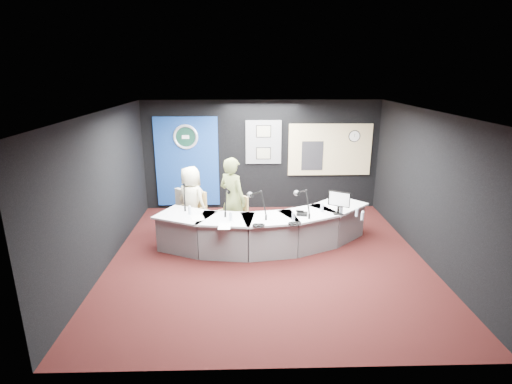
{
  "coord_description": "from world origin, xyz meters",
  "views": [
    {
      "loc": [
        -0.42,
        -7.03,
        3.5
      ],
      "look_at": [
        -0.2,
        0.8,
        1.1
      ],
      "focal_mm": 28.0,
      "sensor_mm": 36.0,
      "label": 1
    }
  ],
  "objects_px": {
    "armchair_left": "(192,213)",
    "person_woman": "(232,199)",
    "broadcast_desk": "(264,229)",
    "person_man": "(191,201)",
    "armchair_right": "(233,220)"
  },
  "relations": [
    {
      "from": "broadcast_desk",
      "to": "armchair_right",
      "type": "bearing_deg",
      "value": 149.48
    },
    {
      "from": "person_man",
      "to": "person_woman",
      "type": "xyz_separation_m",
      "value": [
        0.91,
        -0.31,
        0.13
      ]
    },
    {
      "from": "broadcast_desk",
      "to": "person_man",
      "type": "xyz_separation_m",
      "value": [
        -1.55,
        0.69,
        0.39
      ]
    },
    {
      "from": "broadcast_desk",
      "to": "person_man",
      "type": "bearing_deg",
      "value": 155.99
    },
    {
      "from": "armchair_left",
      "to": "armchair_right",
      "type": "height_order",
      "value": "armchair_left"
    },
    {
      "from": "broadcast_desk",
      "to": "armchair_left",
      "type": "height_order",
      "value": "armchair_left"
    },
    {
      "from": "broadcast_desk",
      "to": "armchair_right",
      "type": "relative_size",
      "value": 5.16
    },
    {
      "from": "broadcast_desk",
      "to": "person_man",
      "type": "height_order",
      "value": "person_man"
    },
    {
      "from": "armchair_right",
      "to": "person_man",
      "type": "bearing_deg",
      "value": -150.11
    },
    {
      "from": "armchair_left",
      "to": "person_woman",
      "type": "xyz_separation_m",
      "value": [
        0.91,
        -0.31,
        0.4
      ]
    },
    {
      "from": "armchair_right",
      "to": "person_woman",
      "type": "xyz_separation_m",
      "value": [
        0.0,
        0.0,
        0.46
      ]
    },
    {
      "from": "person_man",
      "to": "person_woman",
      "type": "height_order",
      "value": "person_woman"
    },
    {
      "from": "armchair_left",
      "to": "person_woman",
      "type": "distance_m",
      "value": 1.04
    },
    {
      "from": "person_man",
      "to": "person_woman",
      "type": "relative_size",
      "value": 0.85
    },
    {
      "from": "person_man",
      "to": "person_woman",
      "type": "bearing_deg",
      "value": -164.01
    }
  ]
}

